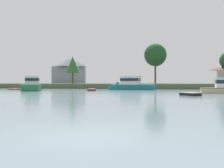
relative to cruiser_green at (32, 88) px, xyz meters
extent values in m
plane|color=gray|center=(28.04, -45.81, -0.59)|extent=(400.00, 400.00, 0.00)
cube|color=#4C563D|center=(28.04, 39.67, 0.05)|extent=(175.46, 41.78, 1.28)
cube|color=#236B3D|center=(0.40, -0.90, -0.30)|extent=(6.17, 8.79, 2.00)
cone|color=#236B3D|center=(-1.27, 2.87, -0.30)|extent=(3.48, 3.24, 2.78)
cube|color=silver|center=(0.40, -0.90, 0.67)|extent=(6.35, 8.99, 0.05)
cube|color=silver|center=(0.13, -0.29, 1.44)|extent=(3.28, 3.30, 1.48)
cube|color=#19232D|center=(0.13, -0.29, 1.59)|extent=(3.34, 3.37, 0.53)
cube|color=beige|center=(0.13, -0.29, 2.21)|extent=(3.76, 3.74, 0.06)
cylinder|color=silver|center=(0.13, -0.29, 2.85)|extent=(0.03, 0.03, 1.22)
cube|color=maroon|center=(11.24, 2.66, -0.48)|extent=(1.47, 2.90, 0.52)
cube|color=#C6B289|center=(11.24, 2.66, -0.22)|extent=(1.57, 3.02, 0.05)
cube|color=tan|center=(11.24, 2.66, -0.26)|extent=(1.00, 0.20, 0.03)
cube|color=#196B70|center=(17.37, 12.14, -0.33)|extent=(9.45, 3.61, 1.80)
cone|color=#196B70|center=(12.69, 12.27, -0.33)|extent=(2.71, 3.08, 3.01)
cube|color=silver|center=(17.37, 12.14, 0.54)|extent=(9.65, 3.74, 0.05)
cube|color=silver|center=(16.91, 12.15, 1.45)|extent=(3.98, 2.78, 1.75)
cube|color=#19232D|center=(16.91, 12.15, 1.62)|extent=(4.06, 2.84, 0.63)
cube|color=beige|center=(16.91, 12.15, 2.35)|extent=(4.47, 3.22, 0.06)
cylinder|color=silver|center=(16.91, 12.15, 3.01)|extent=(0.03, 0.03, 1.25)
cube|color=black|center=(30.29, -14.55, -0.48)|extent=(2.80, 3.22, 0.50)
cube|color=#C6B289|center=(30.29, -14.55, -0.24)|extent=(2.95, 3.37, 0.05)
cube|color=tan|center=(30.29, -14.55, -0.28)|extent=(0.93, 0.70, 0.03)
cube|color=brown|center=(-7.17, 4.90, -0.49)|extent=(2.87, 2.08, 0.46)
cube|color=#C6B289|center=(-7.17, 4.90, -0.26)|extent=(3.01, 2.20, 0.05)
cube|color=tan|center=(-7.17, 4.90, -0.30)|extent=(0.46, 0.99, 0.03)
cylinder|color=brown|center=(-3.72, 29.12, 3.21)|extent=(0.44, 0.44, 5.03)
cone|color=#2D602D|center=(-3.72, 29.12, 6.11)|extent=(3.86, 3.86, 4.72)
cylinder|color=brown|center=(18.56, 39.58, 4.20)|extent=(0.52, 0.52, 7.02)
sphere|color=#1E4723|center=(18.56, 39.58, 9.22)|extent=(6.73, 6.73, 6.73)
cube|color=gray|center=(-12.38, 46.60, 3.56)|extent=(8.99, 8.80, 5.73)
pyramid|color=#565B66|center=(-12.38, 46.60, 7.83)|extent=(9.70, 9.51, 2.82)
camera|label=1|loc=(31.49, -55.25, 1.09)|focal=50.84mm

